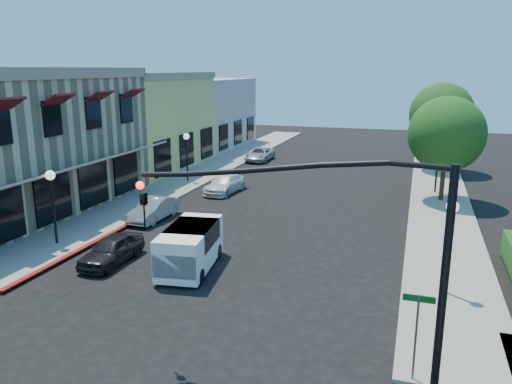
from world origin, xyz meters
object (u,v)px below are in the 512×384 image
(street_name_sign, at_px, (417,324))
(parked_car_b, at_px, (154,209))
(street_tree_b, at_px, (442,114))
(lamppost_right_near, at_px, (451,224))
(white_van, at_px, (190,245))
(parked_car_d, at_px, (260,154))
(signal_mast_arm, at_px, (353,237))
(parked_car_a, at_px, (112,250))
(lamppost_right_far, at_px, (438,153))
(lamppost_left_near, at_px, (51,189))
(parked_car_c, at_px, (225,184))
(street_tree_a, at_px, (447,134))
(lamppost_left_far, at_px, (187,145))

(street_name_sign, bearing_deg, parked_car_b, 141.75)
(street_tree_b, relative_size, lamppost_right_near, 1.97)
(white_van, xyz_separation_m, parked_car_d, (-4.86, 24.64, -0.46))
(signal_mast_arm, relative_size, parked_car_a, 2.30)
(street_tree_b, relative_size, lamppost_right_far, 1.97)
(lamppost_left_near, relative_size, parked_car_c, 0.89)
(street_tree_a, height_order, lamppost_left_far, street_tree_a)
(street_name_sign, height_order, white_van, street_name_sign)
(lamppost_left_far, bearing_deg, parked_car_c, -28.39)
(street_tree_b, bearing_deg, lamppost_left_near, -125.79)
(white_van, xyz_separation_m, parked_car_b, (-4.86, 5.64, -0.44))
(lamppost_right_far, xyz_separation_m, parked_car_b, (-14.70, -11.00, -2.14))
(lamppost_right_far, distance_m, white_van, 19.41)
(signal_mast_arm, xyz_separation_m, lamppost_right_near, (2.64, 6.50, -1.35))
(lamppost_right_near, bearing_deg, white_van, -176.27)
(lamppost_right_near, distance_m, white_van, 10.01)
(street_name_sign, bearing_deg, parked_car_d, 114.69)
(signal_mast_arm, relative_size, parked_car_b, 2.21)
(lamppost_right_near, relative_size, parked_car_a, 1.02)
(lamppost_right_near, height_order, parked_car_b, lamppost_right_near)
(lamppost_right_far, bearing_deg, street_tree_b, 87.85)
(street_tree_a, relative_size, signal_mast_arm, 0.81)
(lamppost_left_near, relative_size, lamppost_left_far, 1.00)
(lamppost_right_near, bearing_deg, parked_car_c, 137.94)
(signal_mast_arm, distance_m, parked_car_d, 32.99)
(parked_car_c, height_order, parked_car_d, parked_car_c)
(street_tree_b, xyz_separation_m, parked_car_a, (-13.60, -25.05, -3.95))
(signal_mast_arm, bearing_deg, lamppost_right_near, 67.88)
(lamppost_right_far, relative_size, parked_car_d, 0.86)
(lamppost_left_near, height_order, parked_car_d, lamppost_left_near)
(signal_mast_arm, relative_size, lamppost_right_far, 2.24)
(street_name_sign, xyz_separation_m, lamppost_right_near, (1.00, 5.80, 1.04))
(lamppost_left_far, bearing_deg, street_tree_b, 30.03)
(signal_mast_arm, height_order, lamppost_right_far, signal_mast_arm)
(white_van, distance_m, parked_car_d, 25.12)
(lamppost_left_far, xyz_separation_m, parked_car_b, (2.30, -9.00, -2.14))
(lamppost_left_near, xyz_separation_m, lamppost_right_near, (17.00, 0.00, 0.00))
(signal_mast_arm, relative_size, lamppost_right_near, 2.24)
(lamppost_right_far, distance_m, parked_car_b, 18.48)
(parked_car_b, distance_m, parked_car_c, 7.14)
(lamppost_right_far, bearing_deg, lamppost_right_near, -90.00)
(street_tree_b, bearing_deg, parked_car_c, -138.58)
(street_tree_b, xyz_separation_m, parked_car_d, (-15.00, 0.00, -3.97))
(lamppost_left_far, bearing_deg, parked_car_a, -76.19)
(parked_car_a, bearing_deg, lamppost_right_far, 52.37)
(lamppost_left_near, distance_m, lamppost_right_far, 23.35)
(lamppost_left_far, bearing_deg, parked_car_b, -75.66)
(street_tree_a, xyz_separation_m, white_van, (-10.14, -14.64, -3.16))
(street_tree_a, height_order, signal_mast_arm, street_tree_a)
(signal_mast_arm, xyz_separation_m, parked_car_b, (-12.06, 11.50, -3.49))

